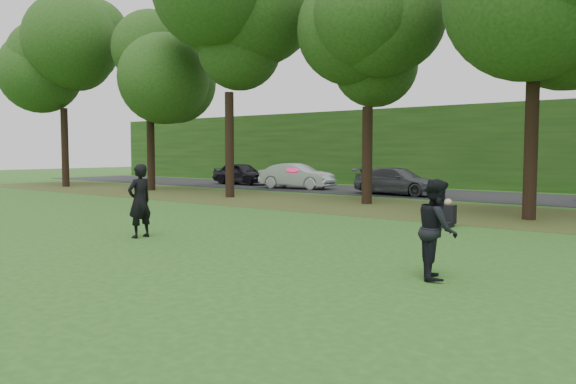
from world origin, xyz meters
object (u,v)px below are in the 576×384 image
Objects in this scene: player_right at (437,229)px; seated_person at (447,216)px; player_left at (140,201)px; frisbee at (293,170)px.

player_right reaches higher than seated_person.
player_left reaches higher than player_right.
player_left is at bearing -131.48° from seated_person.
seated_person is at bearing -6.46° from player_right.
player_left is 5.78× the size of frisbee.
player_right is 7.19m from seated_person.
player_right is 5.30× the size of frisbee.
player_left is 2.30× the size of seated_person.
frisbee is (4.71, 0.35, 0.88)m from player_left.
player_left is at bearing 64.64° from player_right.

